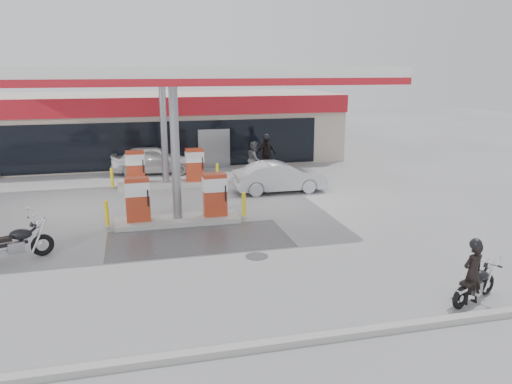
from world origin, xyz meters
TOP-DOWN VIEW (x-y plane):
  - ground at (0.00, 0.00)m, footprint 90.00×90.00m
  - wet_patch at (0.50, 0.00)m, footprint 6.00×3.00m
  - drain_cover at (2.00, -2.00)m, footprint 0.70×0.70m
  - kerb at (0.00, -7.00)m, footprint 28.00×0.25m
  - store_building at (0.01, 15.94)m, footprint 22.00×8.22m
  - canopy at (0.00, 5.00)m, footprint 16.00×10.02m
  - pump_island_near at (0.00, 2.00)m, footprint 5.14×1.30m
  - pump_island_far at (0.00, 8.00)m, footprint 5.14×1.30m
  - main_motorcycle at (6.46, -6.16)m, footprint 1.70×0.93m
  - biker_main at (6.29, -6.24)m, footprint 0.63×0.47m
  - parked_motorcycle at (-4.99, -0.63)m, footprint 2.16×1.12m
  - sedan_white at (-0.44, 11.20)m, footprint 4.56×2.21m
  - attendant at (4.63, 9.00)m, footprint 0.96×1.09m
  - hatchback_silver at (4.98, 5.60)m, footprint 4.22×1.48m
  - biker_walking at (5.58, 10.20)m, footprint 1.23×0.74m

SIDE VIEW (x-z plane):
  - ground at x=0.00m, z-range 0.00..0.00m
  - wet_patch at x=0.50m, z-range 0.00..0.00m
  - drain_cover at x=2.00m, z-range 0.00..0.01m
  - kerb at x=0.00m, z-range 0.00..0.15m
  - main_motorcycle at x=6.46m, z-range -0.05..0.87m
  - parked_motorcycle at x=-4.99m, z-range -0.07..1.10m
  - hatchback_silver at x=4.98m, z-range 0.00..1.39m
  - pump_island_near at x=0.00m, z-range -0.18..1.60m
  - pump_island_far at x=0.00m, z-range -0.18..1.60m
  - sedan_white at x=-0.44m, z-range 0.00..1.50m
  - biker_main at x=6.29m, z-range 0.00..1.57m
  - attendant at x=4.63m, z-range 0.00..1.87m
  - biker_walking at x=5.58m, z-range 0.00..1.96m
  - store_building at x=0.01m, z-range 0.01..4.01m
  - canopy at x=0.00m, z-range 2.51..8.02m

